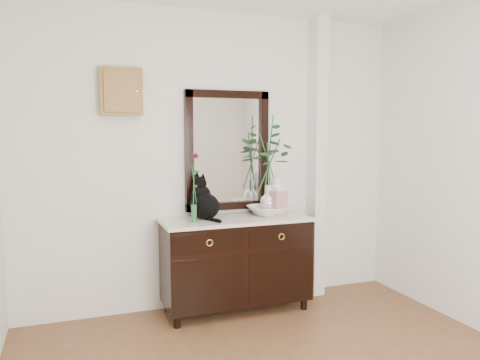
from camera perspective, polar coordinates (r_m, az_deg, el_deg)
name	(u,v)px	position (r m, az deg, el deg)	size (l,w,h in m)	color
wall_back	(217,161)	(4.32, -2.86, 2.38)	(3.60, 0.04, 2.70)	silver
pilaster	(316,159)	(4.65, 9.30, 2.56)	(0.12, 0.20, 2.70)	silver
sideboard	(236,259)	(4.26, -0.47, -9.62)	(1.33, 0.52, 0.82)	black
wall_mirror	(227,151)	(4.33, -1.54, 3.59)	(0.80, 0.06, 1.10)	black
key_cabinet	(121,92)	(4.11, -14.29, 10.40)	(0.35, 0.10, 0.40)	brown
cat	(205,197)	(4.12, -4.33, -2.13)	(0.27, 0.33, 0.38)	black
lotus_bowl	(269,210)	(4.32, 3.50, -3.71)	(0.36, 0.36, 0.09)	white
vase_branches	(269,164)	(4.27, 3.54, 2.01)	(0.43, 0.43, 0.91)	silver
bud_vase_rose	(194,188)	(3.94, -5.65, -0.92)	(0.07, 0.07, 0.60)	#2B6137
ginger_jar	(277,195)	(4.28, 4.56, -1.90)	(0.14, 0.14, 0.37)	white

